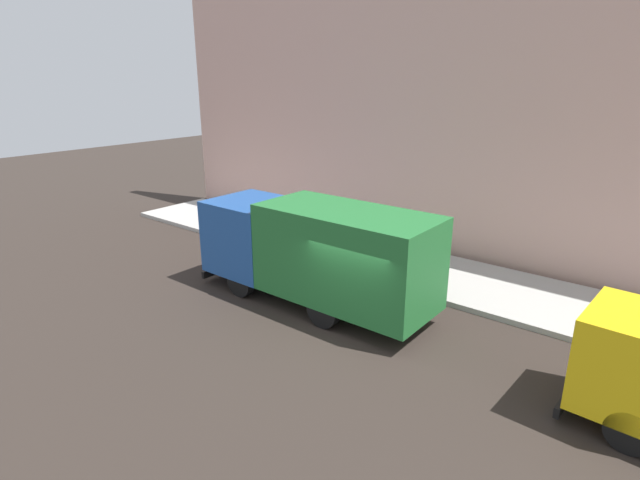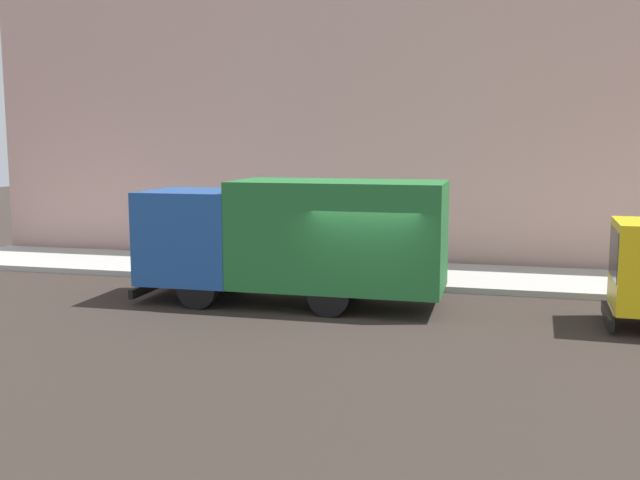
# 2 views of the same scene
# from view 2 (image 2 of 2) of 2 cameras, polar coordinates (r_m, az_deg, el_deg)

# --- Properties ---
(ground) EXTENTS (80.00, 80.00, 0.00)m
(ground) POSITION_cam_2_polar(r_m,az_deg,el_deg) (17.29, 3.76, -5.91)
(ground) COLOR #2F2721
(sidewalk) EXTENTS (3.85, 30.00, 0.17)m
(sidewalk) POSITION_cam_2_polar(r_m,az_deg,el_deg) (22.03, 6.06, -2.71)
(sidewalk) COLOR #AEACA6
(sidewalk) RESTS_ON ground
(building_facade) EXTENTS (0.50, 30.00, 10.16)m
(building_facade) POSITION_cam_2_polar(r_m,az_deg,el_deg) (24.09, 7.06, 10.11)
(building_facade) COLOR #CB9E92
(building_facade) RESTS_ON ground
(large_utility_truck) EXTENTS (2.42, 7.72, 3.13)m
(large_utility_truck) POSITION_cam_2_polar(r_m,az_deg,el_deg) (18.10, -2.09, 0.31)
(large_utility_truck) COLOR #1E4E9A
(large_utility_truck) RESTS_ON ground
(pedestrian_walking) EXTENTS (0.45, 0.45, 1.72)m
(pedestrian_walking) POSITION_cam_2_polar(r_m,az_deg,el_deg) (23.36, -8.37, 0.34)
(pedestrian_walking) COLOR #4F3E47
(pedestrian_walking) RESTS_ON sidewalk
(traffic_cone_orange) EXTENTS (0.45, 0.45, 0.64)m
(traffic_cone_orange) POSITION_cam_2_polar(r_m,az_deg,el_deg) (22.13, -7.57, -1.62)
(traffic_cone_orange) COLOR orange
(traffic_cone_orange) RESTS_ON sidewalk
(street_sign_post) EXTENTS (0.44, 0.08, 2.34)m
(street_sign_post) POSITION_cam_2_polar(r_m,az_deg,el_deg) (20.92, -2.57, 0.86)
(street_sign_post) COLOR #4C5156
(street_sign_post) RESTS_ON sidewalk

